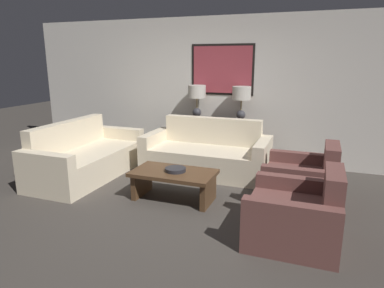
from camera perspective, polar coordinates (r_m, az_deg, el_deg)
name	(u,v)px	position (r m, az deg, el deg)	size (l,w,h in m)	color
ground_plane	(168,209)	(4.54, -3.99, -10.68)	(20.00, 20.00, 0.00)	#3D3833
back_wall	(223,90)	(6.52, 5.12, 9.00)	(8.14, 0.12, 2.65)	beige
console_table	(218,141)	(6.42, 4.33, 0.56)	(1.28, 0.35, 0.81)	#332319
table_lamp_left	(197,95)	(6.41, 0.83, 8.14)	(0.33, 0.33, 0.61)	#333338
table_lamp_right	(241,97)	(6.18, 8.24, 7.78)	(0.33, 0.33, 0.61)	#333338
couch_by_back_wall	(207,155)	(5.83, 2.45, -1.89)	(2.08, 0.95, 0.89)	beige
couch_by_side	(86,158)	(5.91, -17.26, -2.31)	(0.95, 2.08, 0.89)	beige
coffee_table	(174,179)	(4.71, -3.06, -5.83)	(1.13, 0.63, 0.41)	#4C331E
decorative_bowl	(175,170)	(4.66, -2.77, -4.27)	(0.28, 0.28, 0.05)	#232328
armchair_near_back_wall	(303,182)	(4.88, 17.94, -5.99)	(0.92, 0.93, 0.82)	brown
armchair_near_camera	(296,216)	(3.85, 17.01, -11.43)	(0.92, 0.93, 0.82)	brown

